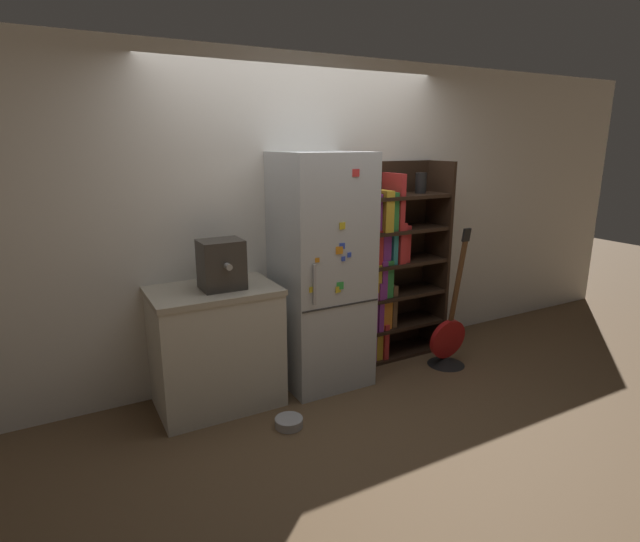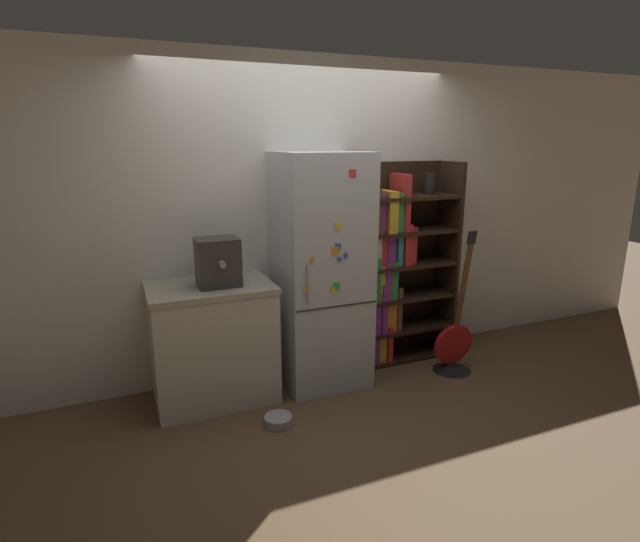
# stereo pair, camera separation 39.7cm
# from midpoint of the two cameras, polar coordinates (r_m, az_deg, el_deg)

# --- Properties ---
(ground_plane) EXTENTS (16.00, 16.00, 0.00)m
(ground_plane) POSITION_cam_midpoint_polar(r_m,az_deg,el_deg) (4.18, 3.63, -12.94)
(ground_plane) COLOR brown
(wall_back) EXTENTS (8.00, 0.05, 2.60)m
(wall_back) POSITION_cam_midpoint_polar(r_m,az_deg,el_deg) (4.18, 1.02, 5.94)
(wall_back) COLOR white
(wall_back) RESTS_ON ground_plane
(refrigerator) EXTENTS (0.67, 0.65, 1.86)m
(refrigerator) POSITION_cam_midpoint_polar(r_m,az_deg,el_deg) (3.96, 2.98, -0.08)
(refrigerator) COLOR silver
(refrigerator) RESTS_ON ground_plane
(bookshelf) EXTENTS (0.89, 0.37, 1.76)m
(bookshelf) POSITION_cam_midpoint_polar(r_m,az_deg,el_deg) (4.47, 10.80, 0.19)
(bookshelf) COLOR black
(bookshelf) RESTS_ON ground_plane
(kitchen_counter) EXTENTS (0.91, 0.61, 0.91)m
(kitchen_counter) POSITION_cam_midpoint_polar(r_m,az_deg,el_deg) (3.85, -9.24, -8.12)
(kitchen_counter) COLOR beige
(kitchen_counter) RESTS_ON ground_plane
(espresso_machine) EXTENTS (0.30, 0.30, 0.35)m
(espresso_machine) POSITION_cam_midpoint_polar(r_m,az_deg,el_deg) (3.63, -8.56, 0.99)
(espresso_machine) COLOR #38332D
(espresso_machine) RESTS_ON kitchen_counter
(guitar) EXTENTS (0.36, 0.33, 1.25)m
(guitar) POSITION_cam_midpoint_polar(r_m,az_deg,el_deg) (4.54, 17.45, -8.84)
(guitar) COLOR black
(guitar) RESTS_ON ground_plane
(pet_bowl) EXTENTS (0.20, 0.20, 0.06)m
(pet_bowl) POSITION_cam_midpoint_polar(r_m,az_deg,el_deg) (3.64, -1.56, -16.71)
(pet_bowl) COLOR #B7B7BC
(pet_bowl) RESTS_ON ground_plane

